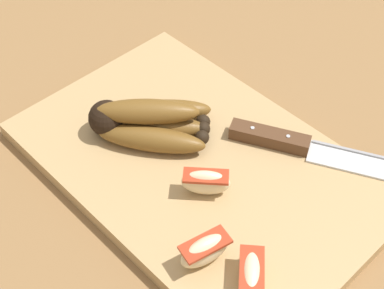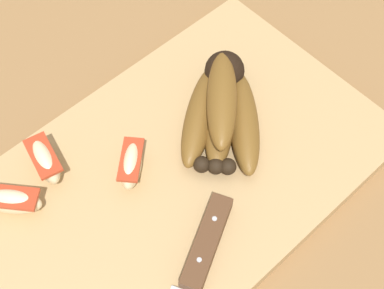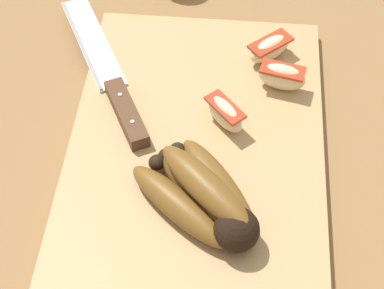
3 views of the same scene
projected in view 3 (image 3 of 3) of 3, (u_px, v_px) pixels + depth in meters
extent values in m
plane|color=olive|center=(187.00, 160.00, 0.72)|extent=(6.00, 6.00, 0.00)
cube|color=tan|center=(195.00, 155.00, 0.71)|extent=(0.45, 0.29, 0.02)
sphere|color=black|center=(237.00, 230.00, 0.61)|extent=(0.05, 0.05, 0.05)
ellipsoid|color=brown|center=(218.00, 185.00, 0.65)|extent=(0.13, 0.11, 0.03)
sphere|color=black|center=(178.00, 150.00, 0.68)|extent=(0.02, 0.02, 0.02)
ellipsoid|color=brown|center=(201.00, 195.00, 0.65)|extent=(0.12, 0.12, 0.03)
sphere|color=black|center=(166.00, 157.00, 0.68)|extent=(0.02, 0.02, 0.02)
ellipsoid|color=brown|center=(184.00, 206.00, 0.64)|extent=(0.11, 0.13, 0.03)
sphere|color=black|center=(157.00, 163.00, 0.67)|extent=(0.02, 0.02, 0.02)
ellipsoid|color=brown|center=(205.00, 186.00, 0.62)|extent=(0.12, 0.12, 0.03)
cube|color=silver|center=(93.00, 42.00, 0.81)|extent=(0.18, 0.11, 0.00)
cube|color=#99999E|center=(81.00, 43.00, 0.80)|extent=(0.16, 0.08, 0.00)
cube|color=#51331E|center=(127.00, 113.00, 0.72)|extent=(0.10, 0.07, 0.02)
cylinder|color=#B2B2B7|center=(132.00, 122.00, 0.70)|extent=(0.00, 0.01, 0.00)
cylinder|color=#B2B2B7|center=(120.00, 94.00, 0.73)|extent=(0.01, 0.01, 0.00)
ellipsoid|color=beige|center=(270.00, 49.00, 0.78)|extent=(0.06, 0.06, 0.03)
cube|color=#B2381E|center=(271.00, 43.00, 0.77)|extent=(0.06, 0.06, 0.00)
ellipsoid|color=beige|center=(225.00, 114.00, 0.71)|extent=(0.06, 0.05, 0.04)
cube|color=#B2381E|center=(225.00, 107.00, 0.70)|extent=(0.05, 0.05, 0.00)
ellipsoid|color=beige|center=(282.00, 77.00, 0.75)|extent=(0.03, 0.06, 0.04)
cube|color=#B2381E|center=(283.00, 70.00, 0.74)|extent=(0.04, 0.06, 0.00)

